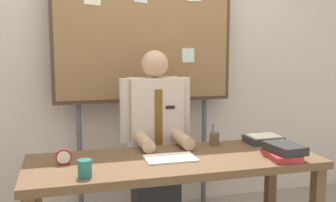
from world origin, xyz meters
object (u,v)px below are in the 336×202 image
Objects in this scene: desk_clock at (64,158)px; paper_tray at (264,139)px; desk at (175,171)px; pen_holder at (214,139)px; bulletin_board at (144,30)px; person at (155,149)px; book_stack at (283,151)px; open_notebook at (170,158)px; coffee_mug at (85,169)px.

desk_clock reaches higher than paper_tray.
pen_holder is at bearing 32.05° from desk.
bulletin_board reaches higher than desk_clock.
pen_holder is at bearing -60.71° from bulletin_board.
person is 5.50× the size of paper_tray.
open_notebook is (-0.70, 0.18, -0.04)m from book_stack.
paper_tray is at bearing -42.17° from bulletin_board.
person is 0.55m from open_notebook.
coffee_mug is (-0.58, -1.12, -0.80)m from bulletin_board.
pen_holder reaches higher than desk.
desk_clock is at bearing 170.08° from book_stack.
paper_tray is (0.39, -0.03, -0.02)m from pen_holder.
open_notebook is 3.28× the size of coffee_mug.
person is at bearing 34.83° from desk_clock.
book_stack is 0.93× the size of open_notebook.
desk_clock is 1.08m from pen_holder.
bulletin_board reaches higher than pen_holder.
desk_clock is 1.46m from paper_tray.
coffee_mug is at bearing -158.83° from open_notebook.
paper_tray is at bearing -3.76° from pen_holder.
person is at bearing 142.00° from pen_holder.
desk_clock is (-0.69, -0.85, -0.81)m from bulletin_board.
desk is 1.31× the size of person.
book_stack is 3.05× the size of coffee_mug.
desk is 11.70× the size of pen_holder.
coffee_mug reaches higher than paper_tray.
open_notebook is (-0.04, -0.91, -0.85)m from bulletin_board.
book_stack and desk_clock have the same top height.
person is at bearing 52.27° from coffee_mug.
person is 4.43× the size of open_notebook.
person reaches higher than desk.
book_stack reaches higher than open_notebook.
person is at bearing 157.41° from paper_tray.
pen_holder is at bearing 124.76° from book_stack.
book_stack reaches higher than paper_tray.
coffee_mug is at bearing -161.87° from paper_tray.
coffee_mug is 1.41m from paper_tray.
bulletin_board is 1.10m from pen_holder.
bulletin_board is 6.96× the size of open_notebook.
desk is 19.52× the size of desk_clock.
book_stack is at bearing -58.47° from bulletin_board.
paper_tray is (1.45, 0.17, -0.01)m from desk_clock.
desk is 0.79m from paper_tray.
paper_tray is at bearing 15.97° from open_notebook.
pen_holder is (0.37, 0.23, 0.14)m from desk.
paper_tray is (0.79, 0.23, 0.02)m from open_notebook.
bulletin_board is at bearing 121.53° from book_stack.
book_stack is 0.52m from pen_holder.
person is 0.99m from book_stack.
pen_holder is (0.95, 0.46, -0.00)m from coffee_mug.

